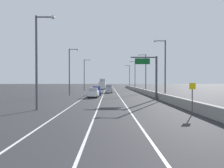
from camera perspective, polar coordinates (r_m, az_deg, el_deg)
name	(u,v)px	position (r m, az deg, el deg)	size (l,w,h in m)	color
ground_plane	(111,91)	(67.81, -0.32, -1.86)	(320.00, 320.00, 0.00)	#2D2D30
lane_stripe_left	(92,92)	(59.01, -5.57, -2.26)	(0.16, 130.00, 0.00)	silver
lane_stripe_center	(104,92)	(58.83, -2.17, -2.27)	(0.16, 130.00, 0.00)	silver
lane_stripe_right	(116,92)	(58.86, 1.24, -2.27)	(0.16, 130.00, 0.00)	silver
jersey_barrier_right	(150,93)	(44.71, 10.58, -2.56)	(0.60, 120.00, 1.10)	gray
overhead_sign_gantry	(152,72)	(36.49, 11.06, 3.23)	(4.68, 0.36, 7.50)	#47474C
speed_advisory_sign	(192,96)	(21.18, 21.34, -3.09)	(0.60, 0.11, 3.00)	#4C4C51
lamp_post_right_near	(224,47)	(19.30, 28.63, 8.94)	(2.14, 0.44, 10.38)	#4C4C51
lamp_post_right_second	(164,65)	(37.06, 14.14, 5.07)	(2.14, 0.44, 10.38)	#4C4C51
lamp_post_right_third	(145,71)	(55.67, 9.08, 3.66)	(2.14, 0.44, 10.38)	#4C4C51
lamp_post_right_fourth	(134,73)	(74.45, 6.20, 2.95)	(2.14, 0.44, 10.38)	#4C4C51
lamp_post_right_fifth	(129,75)	(93.38, 4.72, 2.52)	(2.14, 0.44, 10.38)	#4C4C51
lamp_post_left_near	(39,56)	(24.04, -19.62, 7.37)	(2.14, 0.44, 10.38)	#4C4C51
lamp_post_left_mid	(70,69)	(46.35, -11.42, 4.22)	(2.14, 0.44, 10.38)	#4C4C51
lamp_post_left_far	(85,73)	(68.89, -7.49, 3.12)	(2.14, 0.44, 10.38)	#4C4C51
car_silver_0	(109,89)	(55.38, -0.90, -1.37)	(1.84, 4.17, 2.14)	#B7B7BC
car_white_1	(94,93)	(40.11, -5.08, -2.38)	(1.98, 4.83, 1.88)	white
car_blue_2	(97,91)	(46.79, -4.28, -1.84)	(2.02, 4.71, 2.02)	#1E389E
box_truck	(102,84)	(81.15, -2.70, -0.11)	(2.57, 7.98, 4.05)	silver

